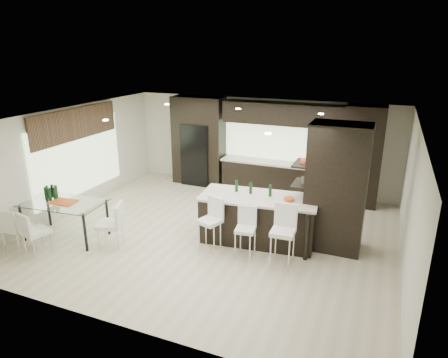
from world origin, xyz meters
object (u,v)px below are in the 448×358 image
at_px(stool_left, 210,231).
at_px(dining_table, 66,220).
at_px(kitchen_island, 258,219).
at_px(chair_end, 110,227).
at_px(chair_far, 17,230).
at_px(floor_vase, 323,211).
at_px(bench, 278,218).
at_px(chair_near, 37,235).
at_px(stool_right, 282,243).
at_px(stool_mid, 245,238).

relative_size(stool_left, dining_table, 0.53).
xyz_separation_m(kitchen_island, chair_end, (-2.82, -1.51, -0.06)).
relative_size(kitchen_island, chair_end, 2.72).
bearing_deg(chair_far, floor_vase, 24.11).
distance_m(stool_left, chair_end, 2.14).
xyz_separation_m(bench, floor_vase, (1.01, 0.09, 0.31)).
height_order(bench, chair_far, chair_far).
distance_m(bench, dining_table, 4.89).
bearing_deg(bench, chair_near, -135.12).
bearing_deg(bench, floor_vase, 13.56).
distance_m(floor_vase, chair_far, 6.70).
relative_size(dining_table, chair_end, 1.91).
bearing_deg(chair_far, stool_right, 10.50).
bearing_deg(stool_right, bench, 104.63).
bearing_deg(stool_mid, stool_left, 173.30).
height_order(stool_right, floor_vase, floor_vase).
height_order(kitchen_island, chair_far, kitchen_island).
height_order(stool_mid, floor_vase, floor_vase).
bearing_deg(kitchen_island, stool_right, -54.27).
height_order(stool_left, stool_right, stool_right).
relative_size(stool_mid, stool_right, 0.86).
bearing_deg(chair_near, chair_far, -164.44).
relative_size(bench, floor_vase, 1.16).
bearing_deg(bench, chair_end, -134.22).
height_order(stool_mid, chair_end, chair_end).
relative_size(stool_right, floor_vase, 0.90).
distance_m(kitchen_island, chair_far, 5.16).
xyz_separation_m(stool_left, bench, (1.04, 1.67, -0.22)).
bearing_deg(dining_table, kitchen_island, 15.12).
bearing_deg(stool_mid, bench, 73.19).
height_order(bench, chair_end, chair_end).
height_order(kitchen_island, stool_left, kitchen_island).
distance_m(chair_near, chair_end, 1.47).
relative_size(kitchen_island, stool_mid, 2.90).
xyz_separation_m(floor_vase, chair_near, (-5.31, -3.23, -0.13)).
xyz_separation_m(stool_mid, stool_right, (0.78, -0.03, 0.07)).
bearing_deg(dining_table, floor_vase, 19.03).
distance_m(floor_vase, dining_table, 5.83).
relative_size(kitchen_island, chair_near, 2.87).
relative_size(dining_table, chair_far, 1.99).
relative_size(kitchen_island, chair_far, 2.82).
xyz_separation_m(stool_left, chair_far, (-3.82, -1.48, -0.03)).
distance_m(stool_right, chair_near, 5.04).
height_order(stool_left, chair_far, stool_left).
xyz_separation_m(floor_vase, chair_far, (-5.87, -3.23, -0.12)).
bearing_deg(stool_left, kitchen_island, 66.35).
bearing_deg(chair_far, chair_end, 20.08).
relative_size(floor_vase, chair_end, 1.22).
bearing_deg(floor_vase, stool_right, -105.49).
bearing_deg(bench, stool_left, -113.15).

